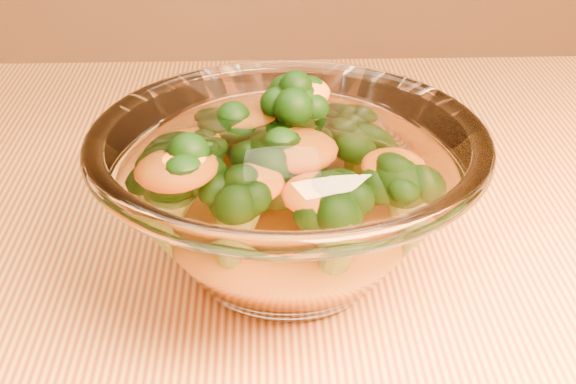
{
  "coord_description": "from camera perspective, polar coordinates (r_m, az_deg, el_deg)",
  "views": [
    {
      "loc": [
        -0.13,
        -0.39,
        1.05
      ],
      "look_at": [
        -0.11,
        0.02,
        0.81
      ],
      "focal_mm": 50.0,
      "sensor_mm": 36.0,
      "label": 1
    }
  ],
  "objects": [
    {
      "name": "broccoli_heap",
      "position": [
        0.48,
        -1.5,
        1.48
      ],
      "size": [
        0.16,
        0.14,
        0.08
      ],
      "color": "black",
      "rests_on": "cheese_sauce"
    },
    {
      "name": "cheese_sauce",
      "position": [
        0.49,
        0.0,
        -2.73
      ],
      "size": [
        0.12,
        0.12,
        0.03
      ],
      "primitive_type": "ellipsoid",
      "color": "orange",
      "rests_on": "glass_bowl"
    },
    {
      "name": "glass_bowl",
      "position": [
        0.48,
        0.0,
        -0.53
      ],
      "size": [
        0.23,
        0.23,
        0.1
      ],
      "color": "white",
      "rests_on": "table"
    }
  ]
}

